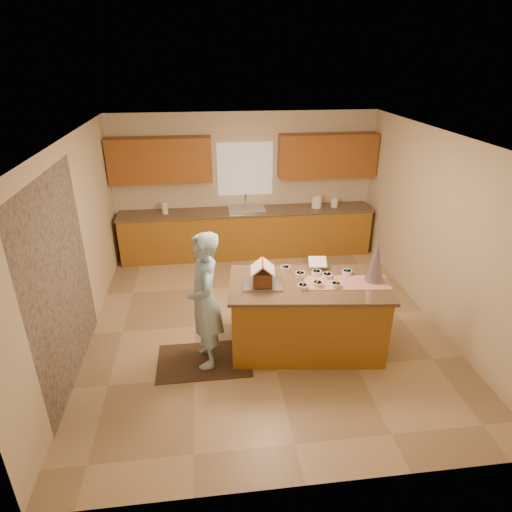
# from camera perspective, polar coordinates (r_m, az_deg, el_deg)

# --- Properties ---
(floor) EXTENTS (5.50, 5.50, 0.00)m
(floor) POSITION_cam_1_polar(r_m,az_deg,el_deg) (6.61, 1.08, -8.57)
(floor) COLOR tan
(floor) RESTS_ON ground
(ceiling) EXTENTS (5.50, 5.50, 0.00)m
(ceiling) POSITION_cam_1_polar(r_m,az_deg,el_deg) (5.60, 1.31, 15.16)
(ceiling) COLOR silver
(ceiling) RESTS_ON floor
(wall_back) EXTENTS (5.50, 5.50, 0.00)m
(wall_back) POSITION_cam_1_polar(r_m,az_deg,el_deg) (8.56, -1.45, 9.34)
(wall_back) COLOR beige
(wall_back) RESTS_ON floor
(wall_front) EXTENTS (5.50, 5.50, 0.00)m
(wall_front) POSITION_cam_1_polar(r_m,az_deg,el_deg) (3.64, 7.52, -14.49)
(wall_front) COLOR beige
(wall_front) RESTS_ON floor
(wall_left) EXTENTS (5.50, 5.50, 0.00)m
(wall_left) POSITION_cam_1_polar(r_m,az_deg,el_deg) (6.16, -22.50, 1.02)
(wall_left) COLOR beige
(wall_left) RESTS_ON floor
(wall_right) EXTENTS (5.50, 5.50, 0.00)m
(wall_right) POSITION_cam_1_polar(r_m,az_deg,el_deg) (6.78, 22.64, 3.11)
(wall_right) COLOR beige
(wall_right) RESTS_ON floor
(stone_accent) EXTENTS (0.00, 2.50, 2.50)m
(stone_accent) POSITION_cam_1_polar(r_m,az_deg,el_deg) (5.50, -24.07, -3.27)
(stone_accent) COLOR gray
(stone_accent) RESTS_ON wall_left
(window_curtain) EXTENTS (1.05, 0.03, 1.00)m
(window_curtain) POSITION_cam_1_polar(r_m,az_deg,el_deg) (8.45, -1.45, 11.24)
(window_curtain) COLOR white
(window_curtain) RESTS_ON wall_back
(back_counter_base) EXTENTS (4.80, 0.60, 0.88)m
(back_counter_base) POSITION_cam_1_polar(r_m,az_deg,el_deg) (8.57, -1.18, 2.93)
(back_counter_base) COLOR #9F6321
(back_counter_base) RESTS_ON floor
(back_counter_top) EXTENTS (4.85, 0.63, 0.04)m
(back_counter_top) POSITION_cam_1_polar(r_m,az_deg,el_deg) (8.41, -1.21, 5.84)
(back_counter_top) COLOR brown
(back_counter_top) RESTS_ON back_counter_base
(upper_cabinet_left) EXTENTS (1.85, 0.35, 0.80)m
(upper_cabinet_left) POSITION_cam_1_polar(r_m,az_deg,el_deg) (8.25, -12.38, 12.12)
(upper_cabinet_left) COLOR brown
(upper_cabinet_left) RESTS_ON wall_back
(upper_cabinet_right) EXTENTS (1.85, 0.35, 0.80)m
(upper_cabinet_right) POSITION_cam_1_polar(r_m,az_deg,el_deg) (8.54, 9.30, 12.79)
(upper_cabinet_right) COLOR brown
(upper_cabinet_right) RESTS_ON wall_back
(sink) EXTENTS (0.70, 0.45, 0.12)m
(sink) POSITION_cam_1_polar(r_m,az_deg,el_deg) (8.41, -1.21, 5.77)
(sink) COLOR silver
(sink) RESTS_ON back_counter_top
(faucet) EXTENTS (0.03, 0.03, 0.28)m
(faucet) POSITION_cam_1_polar(r_m,az_deg,el_deg) (8.53, -1.35, 7.24)
(faucet) COLOR silver
(faucet) RESTS_ON back_counter_top
(island_base) EXTENTS (2.04, 1.19, 0.95)m
(island_base) POSITION_cam_1_polar(r_m,az_deg,el_deg) (5.88, 6.64, -7.93)
(island_base) COLOR #9F6321
(island_base) RESTS_ON floor
(island_top) EXTENTS (2.13, 1.28, 0.04)m
(island_top) POSITION_cam_1_polar(r_m,az_deg,el_deg) (5.63, 6.88, -3.69)
(island_top) COLOR brown
(island_top) RESTS_ON island_base
(table_runner) EXTENTS (1.11, 0.51, 0.01)m
(table_runner) POSITION_cam_1_polar(r_m,az_deg,el_deg) (5.70, 11.74, -3.40)
(table_runner) COLOR #9F1B0B
(table_runner) RESTS_ON island_top
(baking_tray) EXTENTS (0.53, 0.42, 0.03)m
(baking_tray) POSITION_cam_1_polar(r_m,az_deg,el_deg) (5.52, 0.85, -3.68)
(baking_tray) COLOR silver
(baking_tray) RESTS_ON island_top
(cookbook) EXTENTS (0.26, 0.21, 0.10)m
(cookbook) POSITION_cam_1_polar(r_m,az_deg,el_deg) (5.96, 8.03, -0.79)
(cookbook) COLOR white
(cookbook) RESTS_ON island_top
(tinsel_tree) EXTENTS (0.26, 0.26, 0.59)m
(tinsel_tree) POSITION_cam_1_polar(r_m,az_deg,el_deg) (5.70, 15.38, -0.49)
(tinsel_tree) COLOR #B2B0BC
(tinsel_tree) RESTS_ON island_top
(rug) EXTENTS (1.21, 0.79, 0.01)m
(rug) POSITION_cam_1_polar(r_m,az_deg,el_deg) (5.90, -6.75, -13.38)
(rug) COLOR black
(rug) RESTS_ON floor
(boy) EXTENTS (0.47, 0.68, 1.78)m
(boy) POSITION_cam_1_polar(r_m,az_deg,el_deg) (5.40, -6.69, -5.86)
(boy) COLOR #9CC5DE
(boy) RESTS_ON rug
(canister_a) EXTENTS (0.15, 0.15, 0.21)m
(canister_a) POSITION_cam_1_polar(r_m,az_deg,el_deg) (8.60, 7.78, 6.93)
(canister_a) COLOR white
(canister_a) RESTS_ON back_counter_top
(canister_b) EXTENTS (0.17, 0.17, 0.25)m
(canister_b) POSITION_cam_1_polar(r_m,az_deg,el_deg) (8.60, 7.99, 7.05)
(canister_b) COLOR white
(canister_b) RESTS_ON back_counter_top
(canister_c) EXTENTS (0.13, 0.13, 0.19)m
(canister_c) POSITION_cam_1_polar(r_m,az_deg,el_deg) (8.71, 10.20, 6.92)
(canister_c) COLOR white
(canister_c) RESTS_ON back_counter_top
(paper_towel) EXTENTS (0.10, 0.10, 0.23)m
(paper_towel) POSITION_cam_1_polar(r_m,az_deg,el_deg) (8.36, -11.80, 6.16)
(paper_towel) COLOR white
(paper_towel) RESTS_ON back_counter_top
(gingerbread_house) EXTENTS (0.33, 0.33, 0.30)m
(gingerbread_house) POSITION_cam_1_polar(r_m,az_deg,el_deg) (5.46, 0.85, -2.51)
(gingerbread_house) COLOR brown
(gingerbread_house) RESTS_ON baking_tray
(candy_bowls) EXTENTS (0.92, 0.66, 0.06)m
(candy_bowls) POSITION_cam_1_polar(r_m,az_deg,el_deg) (5.71, 7.89, -2.76)
(candy_bowls) COLOR orange
(candy_bowls) RESTS_ON island_top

